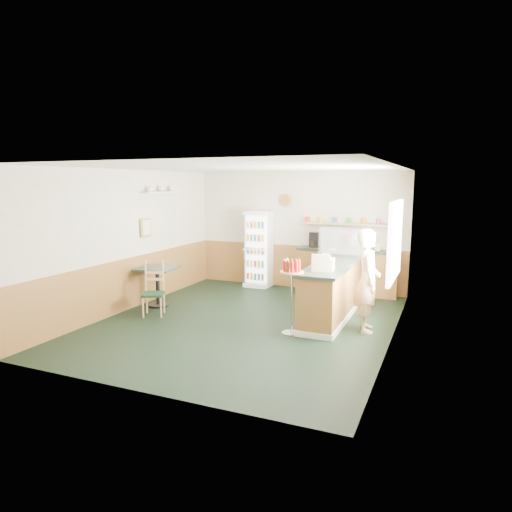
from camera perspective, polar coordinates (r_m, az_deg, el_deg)
The scene contains 13 objects.
ground at distance 8.21m, azimuth -1.29°, elevation -8.22°, with size 6.00×6.00×0.00m, color black.
room_envelope at distance 8.65m, azimuth -0.70°, elevation 3.00°, with size 5.04×6.02×2.72m.
service_counter at distance 8.66m, azimuth 9.88°, elevation -4.28°, with size 0.68×3.01×1.01m.
back_counter at distance 10.32m, azimuth 11.22°, elevation -1.66°, with size 2.24×0.42×1.69m.
drinks_fridge at distance 10.82m, azimuth 0.36°, elevation 0.89°, with size 0.59×0.52×1.80m.
display_case at distance 9.23m, azimuth 11.08°, elevation 1.71°, with size 0.97×0.51×0.55m.
cash_register at distance 7.65m, azimuth 8.42°, elevation -1.06°, with size 0.34×0.36×0.20m, color #EDE6C4.
shopkeeper at distance 7.73m, azimuth 13.75°, elevation -3.02°, with size 0.57×0.41×1.71m, color tan.
condiment_stand at distance 7.39m, azimuth 4.47°, elevation -3.47°, with size 0.39×0.39×1.22m.
newspaper_rack at distance 8.98m, azimuth 8.12°, elevation -2.52°, with size 0.09×0.42×0.84m.
cafe_table at distance 9.29m, azimuth -12.21°, elevation -2.79°, with size 0.82×0.82×0.80m.
cafe_chair at distance 8.73m, azimuth -12.43°, elevation -3.75°, with size 0.51×0.51×1.03m.
dog_doorstop at distance 8.76m, azimuth 6.92°, elevation -6.21°, with size 0.25×0.32×0.30m.
Camera 1 is at (3.23, -7.14, 2.45)m, focal length 32.00 mm.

